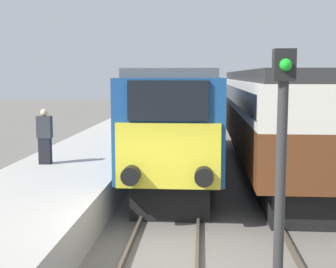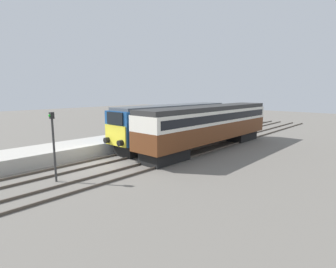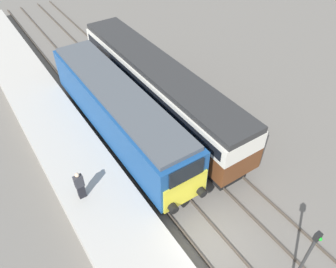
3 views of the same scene
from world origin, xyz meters
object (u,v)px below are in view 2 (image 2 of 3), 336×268
(signal_post, at_px, (53,141))
(person_on_platform, at_px, (117,127))
(locomotive, at_px, (174,123))
(passenger_carriage, at_px, (211,123))

(signal_post, bearing_deg, person_on_platform, 123.75)
(signal_post, bearing_deg, locomotive, 97.93)
(locomotive, relative_size, signal_post, 3.52)
(person_on_platform, relative_size, signal_post, 0.43)
(passenger_carriage, distance_m, person_on_platform, 8.77)
(locomotive, distance_m, signal_post, 12.32)
(locomotive, xyz_separation_m, person_on_platform, (-4.03, -3.63, -0.35))
(locomotive, bearing_deg, person_on_platform, -137.97)
(passenger_carriage, xyz_separation_m, signal_post, (-1.70, -13.21, 0.04))
(locomotive, relative_size, passenger_carriage, 0.86)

